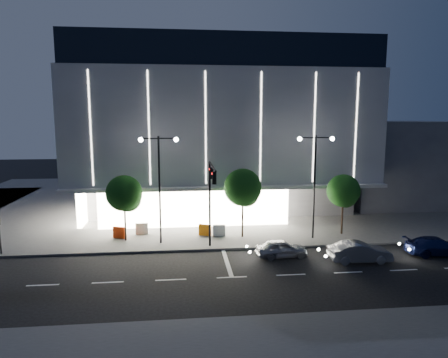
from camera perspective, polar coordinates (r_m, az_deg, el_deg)
ground at (r=28.36m, az=-3.39°, el=-12.85°), size 160.00×160.00×0.00m
sidewalk_museum at (r=51.77m, az=0.90°, el=-2.83°), size 70.00×40.00×0.15m
museum at (r=48.85m, az=-1.20°, el=7.35°), size 30.00×25.80×18.00m
annex_building at (r=57.46m, az=22.21°, el=2.64°), size 16.00×20.00×10.00m
traffic_mast at (r=30.26m, az=-1.88°, el=-1.55°), size 0.33×5.89×7.07m
street_lamp_west at (r=32.72m, az=-9.23°, el=0.76°), size 3.16×0.36×9.00m
street_lamp_east at (r=34.51m, az=12.86°, el=1.07°), size 3.16×0.36×9.00m
tree_left at (r=34.32m, az=-14.03°, el=-2.27°), size 3.02×3.02×5.72m
tree_mid at (r=34.32m, az=2.73°, el=-1.51°), size 3.25×3.25×6.15m
tree_right at (r=36.84m, az=16.70°, el=-1.88°), size 2.91×2.91×5.51m
car_lead at (r=30.82m, az=8.25°, el=-9.82°), size 4.02×1.86×1.33m
car_second at (r=31.16m, az=18.82°, el=-9.86°), size 4.54×1.71×1.48m
car_third at (r=35.06m, az=28.10°, el=-8.45°), size 4.79×2.09×1.37m
barrier_a at (r=35.81m, az=-14.73°, el=-7.41°), size 1.12×0.63×1.00m
barrier_b at (r=36.61m, az=-11.66°, el=-6.95°), size 1.11×0.31×1.00m
barrier_c at (r=35.46m, az=-2.74°, el=-7.29°), size 1.11×0.68×1.00m
barrier_d at (r=35.32m, az=-0.70°, el=-7.34°), size 1.12×0.39×1.00m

